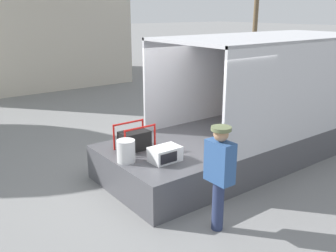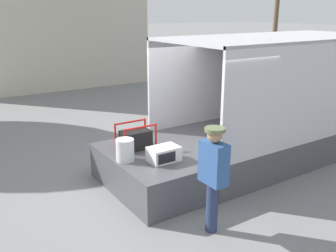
% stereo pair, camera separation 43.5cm
% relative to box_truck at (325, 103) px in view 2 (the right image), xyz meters
% --- Properties ---
extents(ground_plane, '(160.00, 160.00, 0.00)m').
position_rel_box_truck_xyz_m(ground_plane, '(-4.56, 0.00, -0.97)').
color(ground_plane, gray).
extents(box_truck, '(7.43, 2.43, 2.72)m').
position_rel_box_truck_xyz_m(box_truck, '(0.00, 0.00, 0.00)').
color(box_truck, navy).
rests_on(box_truck, ground).
extents(tailgate_deck, '(1.40, 2.31, 0.69)m').
position_rel_box_truck_xyz_m(tailgate_deck, '(-5.27, 0.00, -0.62)').
color(tailgate_deck, '#4C4C51').
rests_on(tailgate_deck, ground).
extents(microwave, '(0.54, 0.37, 0.26)m').
position_rel_box_truck_xyz_m(microwave, '(-5.20, -0.43, -0.15)').
color(microwave, white).
rests_on(microwave, tailgate_deck).
extents(portable_generator, '(0.69, 0.45, 0.50)m').
position_rel_box_truck_xyz_m(portable_generator, '(-5.30, 0.40, -0.09)').
color(portable_generator, black).
rests_on(portable_generator, tailgate_deck).
extents(orange_bucket, '(0.32, 0.32, 0.40)m').
position_rel_box_truck_xyz_m(orange_bucket, '(-5.77, -0.04, -0.08)').
color(orange_bucket, silver).
rests_on(orange_bucket, tailgate_deck).
extents(worker_person, '(0.30, 0.44, 1.66)m').
position_rel_box_truck_xyz_m(worker_person, '(-5.20, -1.77, 0.05)').
color(worker_person, navy).
rests_on(worker_person, ground).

